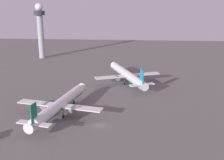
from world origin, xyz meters
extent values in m
plane|color=#605E5B|center=(0.00, 0.00, 0.00)|extent=(416.00, 416.00, 0.00)
cylinder|color=#A8A8B2|center=(-57.16, 111.55, 15.67)|extent=(4.40, 4.40, 31.34)
cylinder|color=#2D3847|center=(-57.16, 111.55, 32.84)|extent=(8.00, 8.00, 3.00)
sphere|color=silver|center=(-57.16, 111.55, 36.86)|extent=(5.60, 5.60, 5.60)
cylinder|color=silver|center=(-16.17, 8.20, 4.37)|extent=(11.81, 38.41, 4.05)
cone|color=silver|center=(-11.99, 28.25, 4.37)|extent=(4.29, 3.29, 3.85)
cone|color=silver|center=(-20.39, -12.05, 4.37)|extent=(4.18, 3.67, 3.65)
cube|color=silver|center=(-16.39, 7.16, 4.16)|extent=(34.28, 11.15, 0.37)
cube|color=silver|center=(-19.98, -10.07, 4.59)|extent=(12.01, 4.90, 0.37)
cube|color=#146B4C|center=(-19.91, -9.75, 7.84)|extent=(1.01, 3.41, 6.93)
cylinder|color=slate|center=(-22.13, 8.36, 3.41)|extent=(3.08, 4.24, 2.35)
cylinder|color=slate|center=(-10.64, 5.96, 3.41)|extent=(3.08, 4.24, 2.35)
cube|color=#146B4C|center=(-16.17, 8.20, 3.26)|extent=(10.78, 35.32, 0.38)
cylinder|color=#333338|center=(-13.66, 20.23, 2.48)|extent=(0.30, 0.30, 3.79)
cylinder|color=black|center=(-13.66, 20.23, 0.59)|extent=(0.66, 1.24, 1.17)
cylinder|color=#333338|center=(-19.01, 6.07, 2.48)|extent=(0.30, 0.30, 3.79)
cylinder|color=black|center=(-19.01, 6.07, 0.59)|extent=(0.66, 1.24, 1.17)
cylinder|color=#333338|center=(-14.41, 5.11, 2.48)|extent=(0.30, 0.30, 3.79)
cylinder|color=black|center=(-14.41, 5.11, 0.59)|extent=(0.66, 1.24, 1.17)
cylinder|color=silver|center=(8.06, 52.35, 4.51)|extent=(19.05, 38.13, 4.18)
cone|color=silver|center=(-0.04, 71.83, 4.51)|extent=(4.68, 3.96, 3.97)
cone|color=silver|center=(16.25, 32.67, 4.51)|extent=(4.65, 4.28, 3.76)
cube|color=silver|center=(8.48, 51.34, 4.29)|extent=(34.15, 17.57, 0.38)
cube|color=silver|center=(15.45, 34.60, 4.73)|extent=(12.17, 7.08, 0.38)
cube|color=#1984B2|center=(15.32, 34.90, 8.08)|extent=(1.66, 3.37, 7.14)
cylinder|color=slate|center=(2.90, 49.02, 3.52)|extent=(3.75, 4.58, 2.42)
cylinder|color=slate|center=(14.06, 53.66, 3.52)|extent=(3.75, 4.58, 2.42)
cube|color=#1984B2|center=(8.06, 52.35, 3.36)|extent=(17.45, 35.05, 0.40)
cylinder|color=#333338|center=(3.20, 64.04, 2.55)|extent=(0.31, 0.31, 3.90)
cylinder|color=black|center=(3.20, 64.04, 0.60)|extent=(0.87, 1.28, 1.21)
cylinder|color=#333338|center=(6.89, 48.89, 2.55)|extent=(0.31, 0.31, 3.90)
cylinder|color=black|center=(6.89, 48.89, 0.60)|extent=(0.87, 1.28, 1.21)
cylinder|color=#333338|center=(11.35, 50.74, 2.55)|extent=(0.31, 0.31, 3.90)
cylinder|color=black|center=(11.35, 50.74, 0.60)|extent=(0.87, 1.28, 1.21)
camera|label=1|loc=(11.77, -90.49, 43.60)|focal=45.10mm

